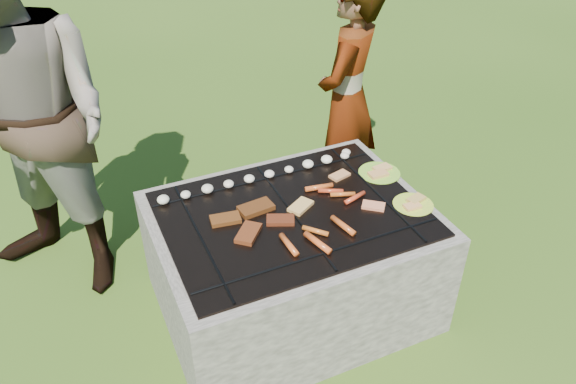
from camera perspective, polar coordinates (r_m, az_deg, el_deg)
name	(u,v)px	position (r m, az deg, el deg)	size (l,w,h in m)	color
lawn	(292,304)	(3.06, 0.39, -11.29)	(60.00, 60.00, 0.00)	#2A4B12
fire_pit	(292,265)	(2.86, 0.42, -7.39)	(1.30, 1.00, 0.62)	#A09A8E
mushrooms	(263,175)	(2.89, -2.51, 1.73)	(1.08, 0.08, 0.04)	beige
pork_slabs	(252,219)	(2.60, -3.71, -2.71)	(0.38, 0.30, 0.02)	brown
sausages	(325,217)	(2.61, 3.79, -2.54)	(0.52, 0.49, 0.03)	orange
bread_on_grate	(332,198)	(2.75, 4.45, -0.58)	(0.45, 0.40, 0.02)	#F1DF7B
plate_far	(379,173)	(2.98, 9.27, 1.91)	(0.23, 0.23, 0.03)	#C5DE35
plate_near	(413,205)	(2.78, 12.61, -1.25)	(0.21, 0.21, 0.03)	yellow
cook	(347,100)	(3.43, 6.05, 9.29)	(0.54, 0.35, 1.47)	#9E9384
bystander	(28,126)	(2.92, -24.95, 6.14)	(0.93, 0.73, 1.92)	gray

